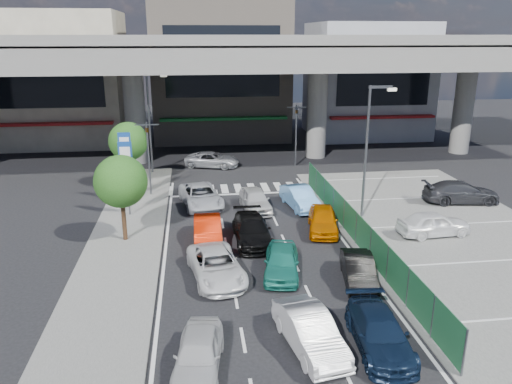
{
  "coord_description": "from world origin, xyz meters",
  "views": [
    {
      "loc": [
        -3.15,
        -21.82,
        10.74
      ],
      "look_at": [
        0.48,
        6.43,
        1.75
      ],
      "focal_mm": 35.0,
      "sensor_mm": 36.0,
      "label": 1
    }
  ],
  "objects": [
    {
      "name": "minivan_navy_back",
      "position": [
        3.17,
        -7.1,
        0.63
      ],
      "size": [
        2.06,
        4.48,
        1.27
      ],
      "primitive_type": "imported",
      "rotation": [
        0.0,
        0.0,
        -0.06
      ],
      "color": "#0E1B31",
      "rests_on": "ground"
    },
    {
      "name": "parked_sedan_dgrey",
      "position": [
        14.4,
        7.75,
        0.77
      ],
      "size": [
        5.11,
        2.54,
        1.43
      ],
      "primitive_type": "imported",
      "rotation": [
        0.0,
        0.0,
        1.46
      ],
      "color": "#2E2F33",
      "rests_on": "parking_lot"
    },
    {
      "name": "van_white_back_left",
      "position": [
        -3.24,
        -7.52,
        0.64
      ],
      "size": [
        2.04,
        3.96,
        1.29
      ],
      "primitive_type": "imported",
      "rotation": [
        0.0,
        0.0,
        -0.14
      ],
      "color": "silver",
      "rests_on": "ground"
    },
    {
      "name": "taxi_orange_right",
      "position": [
        4.02,
        4.05,
        0.69
      ],
      "size": [
        2.42,
        4.3,
        1.38
      ],
      "primitive_type": "imported",
      "rotation": [
        0.0,
        0.0,
        -0.21
      ],
      "color": "#C96200",
      "rests_on": "ground"
    },
    {
      "name": "crossing_wagon_silver",
      "position": [
        -1.6,
        19.45,
        0.63
      ],
      "size": [
        4.98,
        3.35,
        1.27
      ],
      "primitive_type": "imported",
      "rotation": [
        0.0,
        0.0,
        1.27
      ],
      "color": "#A2A4A9",
      "rests_on": "ground"
    },
    {
      "name": "parked_sedan_white",
      "position": [
        9.94,
        2.56,
        0.75
      ],
      "size": [
        4.16,
        1.95,
        1.37
      ],
      "primitive_type": "imported",
      "rotation": [
        0.0,
        0.0,
        1.65
      ],
      "color": "white",
      "rests_on": "parking_lot"
    },
    {
      "name": "hatch_black_mid_right",
      "position": [
        4.04,
        -2.18,
        0.62
      ],
      "size": [
        1.95,
        3.92,
        1.24
      ],
      "primitive_type": "imported",
      "rotation": [
        0.0,
        0.0,
        -0.18
      ],
      "color": "black",
      "rests_on": "ground"
    },
    {
      "name": "wagon_silver_front_left",
      "position": [
        -2.78,
        9.39,
        0.69
      ],
      "size": [
        3.16,
        5.3,
        1.38
      ],
      "primitive_type": "imported",
      "rotation": [
        0.0,
        0.0,
        0.18
      ],
      "color": "silver",
      "rests_on": "ground"
    },
    {
      "name": "expressway",
      "position": [
        0.0,
        22.0,
        8.76
      ],
      "size": [
        64.0,
        14.0,
        10.75
      ],
      "color": "slate",
      "rests_on": "ground"
    },
    {
      "name": "signboard_far",
      "position": [
        -7.6,
        10.99,
        3.06
      ],
      "size": [
        0.8,
        0.14,
        4.7
      ],
      "color": "#595B60",
      "rests_on": "ground"
    },
    {
      "name": "kei_truck_front_right",
      "position": [
        3.58,
        8.23,
        0.69
      ],
      "size": [
        2.08,
        4.36,
        1.38
      ],
      "primitive_type": "imported",
      "rotation": [
        0.0,
        0.0,
        0.15
      ],
      "color": "#6CB2F8",
      "rests_on": "ground"
    },
    {
      "name": "street_lamp_right",
      "position": [
        7.17,
        6.0,
        4.77
      ],
      "size": [
        1.65,
        0.22,
        8.0
      ],
      "color": "#595B60",
      "rests_on": "ground"
    },
    {
      "name": "signboard_near",
      "position": [
        -7.2,
        7.99,
        3.06
      ],
      "size": [
        0.8,
        0.14,
        4.7
      ],
      "color": "#595B60",
      "rests_on": "ground"
    },
    {
      "name": "taxi_orange_left",
      "position": [
        -2.56,
        3.27,
        0.68
      ],
      "size": [
        1.46,
        4.14,
        1.36
      ],
      "primitive_type": "imported",
      "rotation": [
        0.0,
        0.0,
        -0.01
      ],
      "color": "#BB1E04",
      "rests_on": "ground"
    },
    {
      "name": "traffic_light_left",
      "position": [
        -6.2,
        12.0,
        3.94
      ],
      "size": [
        1.6,
        1.24,
        5.2
      ],
      "color": "#595B60",
      "rests_on": "ground"
    },
    {
      "name": "tree_near",
      "position": [
        -7.0,
        4.0,
        3.39
      ],
      "size": [
        2.8,
        2.8,
        4.8
      ],
      "color": "#382314",
      "rests_on": "ground"
    },
    {
      "name": "building_east",
      "position": [
        16.0,
        31.97,
        5.99
      ],
      "size": [
        12.0,
        10.9,
        12.0
      ],
      "color": "gray",
      "rests_on": "ground"
    },
    {
      "name": "traffic_light_right",
      "position": [
        5.5,
        19.0,
        3.94
      ],
      "size": [
        1.6,
        1.24,
        5.2
      ],
      "color": "#595B60",
      "rests_on": "ground"
    },
    {
      "name": "sidewalk_left",
      "position": [
        -7.0,
        4.0,
        0.06
      ],
      "size": [
        4.0,
        30.0,
        0.12
      ],
      "primitive_type": "cube",
      "color": "#585856",
      "rests_on": "ground"
    },
    {
      "name": "sedan_white_front_mid",
      "position": [
        0.64,
        8.14,
        0.69
      ],
      "size": [
        1.94,
        4.17,
        1.38
      ],
      "primitive_type": "imported",
      "rotation": [
        0.0,
        0.0,
        0.08
      ],
      "color": "silver",
      "rests_on": "ground"
    },
    {
      "name": "ground",
      "position": [
        0.0,
        0.0,
        0.0
      ],
      "size": [
        120.0,
        120.0,
        0.0
      ],
      "primitive_type": "plane",
      "color": "black",
      "rests_on": "ground"
    },
    {
      "name": "tree_far",
      "position": [
        -7.8,
        14.5,
        3.39
      ],
      "size": [
        2.8,
        2.8,
        4.8
      ],
      "color": "#382314",
      "rests_on": "ground"
    },
    {
      "name": "taxi_teal_mid",
      "position": [
        0.73,
        -0.98,
        0.67
      ],
      "size": [
        2.32,
        4.17,
        1.34
      ],
      "primitive_type": "imported",
      "rotation": [
        0.0,
        0.0,
        -0.19
      ],
      "color": "#1F8370",
      "rests_on": "ground"
    },
    {
      "name": "building_center",
      "position": [
        0.0,
        32.97,
        7.49
      ],
      "size": [
        14.0,
        10.9,
        15.0
      ],
      "color": "gray",
      "rests_on": "ground"
    },
    {
      "name": "parking_lot",
      "position": [
        11.0,
        2.0,
        0.03
      ],
      "size": [
        12.0,
        28.0,
        0.06
      ],
      "primitive_type": "cube",
      "color": "#585856",
      "rests_on": "ground"
    },
    {
      "name": "sedan_black_mid",
      "position": [
        -0.17,
        3.05,
        0.67
      ],
      "size": [
        1.95,
        4.67,
        1.35
      ],
      "primitive_type": "imported",
      "rotation": [
        0.0,
        0.0,
        0.01
      ],
      "color": "black",
      "rests_on": "ground"
    },
    {
      "name": "street_lamp_left",
      "position": [
        -6.33,
        18.0,
        4.77
      ],
      "size": [
        1.65,
        0.22,
        8.0
      ],
      "color": "#595B60",
      "rests_on": "ground"
    },
    {
      "name": "building_west",
      "position": [
        -16.0,
        31.97,
        6.49
      ],
      "size": [
        12.0,
        10.9,
        13.0
      ],
      "color": "gray",
      "rests_on": "ground"
    },
    {
      "name": "hatch_white_back_mid",
      "position": [
        0.71,
        -6.8,
        0.69
      ],
      "size": [
        2.19,
        4.38,
        1.38
      ],
      "primitive_type": "imported",
      "rotation": [
        0.0,
        0.0,
        0.18
      ],
      "color": "white",
      "rests_on": "ground"
    },
    {
      "name": "fence_run",
      "position": [
        5.3,
        1.0,
        0.9
      ],
      "size": [
        0.16,
        22.0,
        1.8
      ],
      "primitive_type": null,
      "color": "#1F5B35",
      "rests_on": "ground"
    },
    {
      "name": "traffic_cone",
      "position": [
        5.94,
        4.43,
        0.42
      ],
      "size": [
        0.39,
        0.39,
        0.73
      ],
      "primitive_type": "cone",
      "rotation": [
        0.0,
        0.0,
        0.05
      ],
      "color": "#F33D0D",
      "rests_on": "parking_lot"
    },
    {
      "name": "sedan_white_mid_left",
      "position": [
        -2.31,
        -1.0,
        0.65
      ],
      "size": [
        2.86,
        4.94,
        1.29
      ],
      "primitive_type": "imported",
      "rotation": [
        0.0,
        0.0,
        0.16
      ],
      "color": "white",
      "rests_on": "ground"
    }
  ]
}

